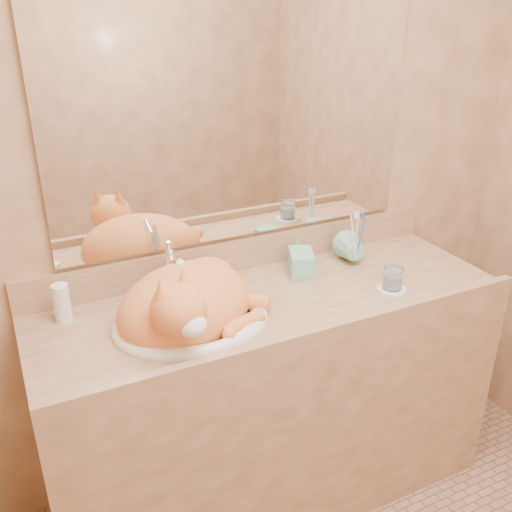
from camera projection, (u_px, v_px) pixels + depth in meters
name	position (u px, v px, depth m)	size (l,w,h in m)	color
wall_back	(238.00, 163.00, 1.97)	(2.40, 0.02, 2.50)	#8B5F3F
vanity_counter	(272.00, 401.00, 2.09)	(1.60, 0.55, 0.85)	brown
mirror	(239.00, 124.00, 1.90)	(1.30, 0.02, 0.80)	white
sink_basin	(191.00, 302.00, 1.75)	(0.48, 0.40, 0.15)	white
faucet	(171.00, 272.00, 1.89)	(0.05, 0.13, 0.19)	white
cat	(187.00, 302.00, 1.74)	(0.46, 0.38, 0.25)	orange
soap_dispenser	(304.00, 257.00, 2.00)	(0.08, 0.09, 0.19)	#77BFAA
toothbrush_cup	(356.00, 255.00, 2.12)	(0.11, 0.11, 0.10)	#77BFAA
toothbrushes	(358.00, 235.00, 2.08)	(0.04, 0.04, 0.22)	white
saucer	(392.00, 289.00, 1.97)	(0.10, 0.10, 0.01)	white
water_glass	(393.00, 278.00, 1.95)	(0.07, 0.07, 0.08)	silver
lotion_bottle	(62.00, 303.00, 1.77)	(0.05, 0.05, 0.12)	white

